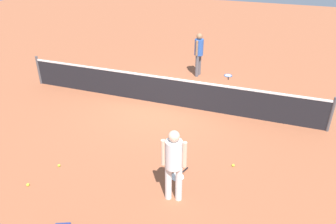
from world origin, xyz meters
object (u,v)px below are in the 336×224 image
Objects in this scene: tennis_ball_near_player at (233,165)px; tennis_ball_by_net at (28,185)px; player_far_side at (199,51)px; tennis_ball_baseline at (59,165)px; player_near_side at (174,160)px; tennis_ball_midcourt at (172,138)px; tennis_racket_near_player at (178,176)px; tennis_racket_far_player at (228,76)px.

tennis_ball_by_net is (-4.22, -2.27, 0.00)m from tennis_ball_near_player.
tennis_ball_baseline is (-1.64, -6.81, -0.98)m from player_far_side.
player_near_side is 7.01m from player_far_side.
player_near_side is 25.76× the size of tennis_ball_midcourt.
player_near_side is 25.76× the size of tennis_ball_baseline.
player_near_side is 1.00× the size of player_far_side.
tennis_racket_near_player is at bearing 12.42° from tennis_ball_baseline.
tennis_ball_by_net is at bearing -103.77° from player_far_side.
player_far_side reaches higher than tennis_racket_far_player.
tennis_ball_baseline is at bearing 178.54° from player_near_side.
tennis_ball_by_net is 1.00× the size of tennis_ball_midcourt.
player_far_side is 25.76× the size of tennis_ball_by_net.
tennis_ball_midcourt is (-0.60, -5.08, 0.02)m from tennis_racket_far_player.
tennis_ball_near_player is 1.00× the size of tennis_ball_midcourt.
player_far_side is at bearing 76.23° from tennis_ball_by_net.
player_far_side reaches higher than tennis_ball_near_player.
tennis_ball_baseline is (0.23, 0.82, 0.00)m from tennis_ball_by_net.
tennis_racket_far_player is (-0.04, 6.51, 0.00)m from tennis_racket_near_player.
tennis_ball_midcourt reaches higher than tennis_racket_near_player.
tennis_ball_near_player is at bearing 28.24° from tennis_ball_by_net.
tennis_ball_near_player and tennis_ball_midcourt have the same top height.
tennis_ball_by_net is (-3.21, -0.74, -0.98)m from player_near_side.
player_far_side is 4.88m from tennis_ball_midcourt.
player_near_side is 3.43m from tennis_ball_by_net.
tennis_racket_far_player is at bearing 15.97° from player_far_side.
player_far_side is 7.91m from tennis_ball_by_net.
player_far_side is at bearing 113.75° from tennis_ball_near_player.
tennis_racket_near_player is 1.41m from tennis_ball_near_player.
player_far_side is at bearing -164.03° from tennis_racket_far_player.
player_near_side is 7.29m from tennis_racket_far_player.
player_far_side reaches higher than tennis_ball_by_net.
tennis_ball_by_net is 1.00× the size of tennis_ball_baseline.
tennis_ball_near_player is (1.19, -5.69, 0.02)m from tennis_racket_far_player.
tennis_racket_far_player is at bearing 83.28° from tennis_ball_midcourt.
tennis_ball_near_player is 1.89m from tennis_ball_midcourt.
tennis_ball_midcourt is at bearing 49.73° from tennis_ball_by_net.
tennis_racket_near_player is 1.57m from tennis_ball_midcourt.
tennis_racket_far_player is at bearing 69.11° from tennis_ball_by_net.
tennis_ball_by_net is (-1.87, -7.62, -0.98)m from player_far_side.
tennis_racket_far_player is 8.52m from tennis_ball_by_net.
player_near_side is 2.08m from tennis_ball_near_player.
tennis_racket_far_player is 5.81m from tennis_ball_near_player.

